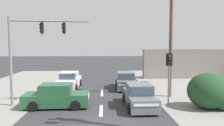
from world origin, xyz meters
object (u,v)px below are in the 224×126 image
at_px(utility_pole_midground_right, 171,25).
at_px(sedan_receding_far, 139,97).
at_px(sedan_crossing_left, 56,97).
at_px(traffic_signal_mast, 30,44).
at_px(sedan_kerbside_parked, 69,81).
at_px(sedan_oncoming_mid, 126,81).
at_px(pedestal_signal_right_kerb, 169,70).

height_order(utility_pole_midground_right, sedan_receding_far, utility_pole_midground_right).
xyz_separation_m(utility_pole_midground_right, sedan_crossing_left, (-8.35, -2.64, -4.92)).
bearing_deg(traffic_signal_mast, sedan_receding_far, -5.75).
bearing_deg(sedan_kerbside_parked, sedan_oncoming_mid, -3.77).
xyz_separation_m(utility_pole_midground_right, pedestal_signal_right_kerb, (-0.85, -2.56, -3.21)).
bearing_deg(traffic_signal_mast, sedan_kerbside_parked, 74.76).
height_order(utility_pole_midground_right, pedestal_signal_right_kerb, utility_pole_midground_right).
bearing_deg(sedan_kerbside_parked, sedan_receding_far, -49.47).
height_order(sedan_receding_far, sedan_oncoming_mid, same).
bearing_deg(pedestal_signal_right_kerb, sedan_crossing_left, -179.37).
height_order(pedestal_signal_right_kerb, sedan_oncoming_mid, pedestal_signal_right_kerb).
distance_m(sedan_crossing_left, sedan_oncoming_mid, 8.02).
distance_m(traffic_signal_mast, sedan_oncoming_mid, 9.55).
bearing_deg(sedan_receding_far, utility_pole_midground_right, 44.18).
bearing_deg(sedan_receding_far, pedestal_signal_right_kerb, 6.68).
xyz_separation_m(sedan_crossing_left, sedan_kerbside_parked, (-0.18, 6.47, 0.00)).
distance_m(traffic_signal_mast, sedan_kerbside_parked, 7.01).
bearing_deg(traffic_signal_mast, pedestal_signal_right_kerb, -3.05).
bearing_deg(utility_pole_midground_right, sedan_crossing_left, -162.46).
relative_size(traffic_signal_mast, sedan_crossing_left, 1.40).
bearing_deg(sedan_oncoming_mid, utility_pole_midground_right, -47.73).
bearing_deg(sedan_oncoming_mid, sedan_kerbside_parked, 176.23).
distance_m(pedestal_signal_right_kerb, sedan_crossing_left, 7.69).
bearing_deg(sedan_crossing_left, sedan_oncoming_mid, 49.66).
bearing_deg(utility_pole_midground_right, sedan_kerbside_parked, 155.84).
height_order(traffic_signal_mast, sedan_kerbside_parked, traffic_signal_mast).
bearing_deg(traffic_signal_mast, sedan_oncoming_mid, 38.42).
relative_size(sedan_receding_far, sedan_kerbside_parked, 0.99).
height_order(pedestal_signal_right_kerb, sedan_receding_far, pedestal_signal_right_kerb).
height_order(sedan_crossing_left, sedan_oncoming_mid, same).
height_order(sedan_crossing_left, sedan_kerbside_parked, same).
height_order(utility_pole_midground_right, traffic_signal_mast, utility_pole_midground_right).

